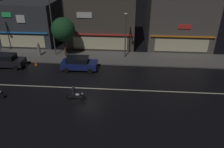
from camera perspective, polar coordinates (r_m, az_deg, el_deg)
The scene contains 14 objects.
ground_plane at distance 23.11m, azimuth -6.29°, elevation -3.72°, with size 140.00×140.00×0.00m, color black.
lane_divider_stripe at distance 23.11m, azimuth -6.29°, elevation -3.71°, with size 36.30×0.16×0.01m, color beige.
sidewalk_far at distance 30.16m, azimuth -3.62°, elevation 4.33°, with size 38.21×4.51×0.14m, color #5B5954.
storefront_left_block at distance 37.85m, azimuth -20.37°, elevation 12.53°, with size 8.30×7.60×6.38m.
storefront_center_block at distance 35.47m, azimuth 16.91°, elevation 13.71°, with size 9.18×8.39×8.28m.
storefront_right_block at distance 34.72m, azimuth -2.42°, elevation 15.03°, with size 9.72×8.10×8.83m.
streetlamp_mid at distance 30.30m, azimuth -15.55°, elevation 12.88°, with size 0.44×1.64×7.93m.
streetlamp_east at distance 28.67m, azimuth 3.55°, elevation 11.26°, with size 0.44×1.64×6.30m.
pedestrian_on_sidewalk at distance 31.89m, azimuth -18.49°, elevation 6.06°, with size 0.38×0.38×1.86m.
street_tree at distance 29.89m, azimuth -12.61°, elevation 11.24°, with size 3.11×3.11×5.30m.
parked_car_near_kerb at distance 30.19m, azimuth -25.79°, elevation 3.19°, with size 4.30×1.98×1.67m.
parked_car_trailing at distance 26.74m, azimuth -8.62°, elevation 2.78°, with size 4.30×1.98×1.67m.
motorcycle_lead at distance 21.12m, azimuth -9.67°, elevation -5.25°, with size 1.90×0.60×1.52m.
traffic_cone at distance 29.48m, azimuth -19.20°, elevation 2.64°, with size 0.36×0.36×0.55m, color orange.
Camera 1 is at (4.05, -19.37, 11.95)m, focal length 35.14 mm.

